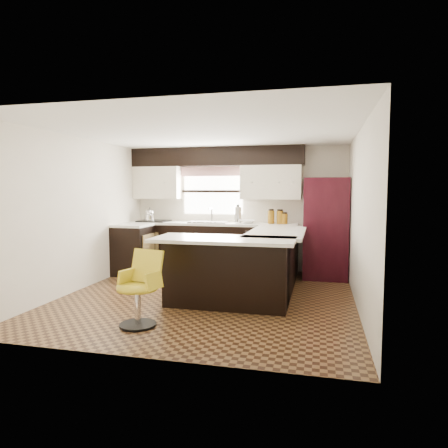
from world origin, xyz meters
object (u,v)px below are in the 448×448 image
(peninsula_long, at_px, (274,262))
(bar_chair, at_px, (137,289))
(peninsula_return, at_px, (227,273))
(refrigerator, at_px, (326,228))

(peninsula_long, xyz_separation_m, bar_chair, (-1.34, -2.02, -0.01))
(peninsula_long, height_order, peninsula_return, same)
(peninsula_long, relative_size, peninsula_return, 1.18)
(refrigerator, relative_size, bar_chair, 2.04)
(bar_chair, bearing_deg, peninsula_long, 71.68)
(peninsula_return, height_order, bar_chair, peninsula_return)
(peninsula_long, xyz_separation_m, peninsula_return, (-0.53, -0.97, 0.00))
(peninsula_long, relative_size, bar_chair, 2.22)
(peninsula_long, distance_m, peninsula_return, 1.11)
(peninsula_long, height_order, refrigerator, refrigerator)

